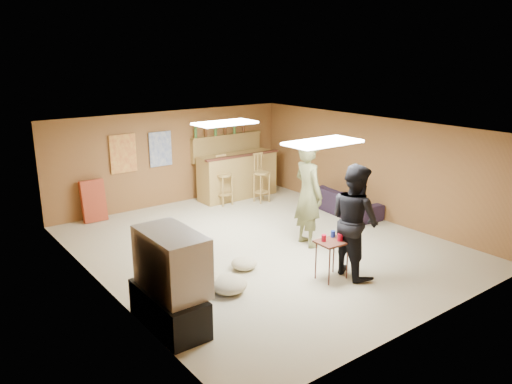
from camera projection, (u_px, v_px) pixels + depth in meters
ground at (262, 246)px, 9.36m from camera, size 7.00×7.00×0.00m
ceiling at (263, 129)px, 8.76m from camera, size 6.00×7.00×0.02m
wall_back at (172, 158)px, 11.75m from camera, size 6.00×0.02×2.20m
wall_front at (430, 247)px, 6.37m from camera, size 6.00×0.02×2.20m
wall_left at (101, 222)px, 7.32m from camera, size 0.02×7.00×2.20m
wall_right at (372, 167)px, 10.80m from camera, size 0.02×7.00×2.20m
tv_stand at (169, 308)px, 6.56m from camera, size 0.55×1.30×0.50m
dvd_box at (184, 310)px, 6.71m from camera, size 0.35×0.50×0.08m
tv_body at (171, 261)px, 6.42m from camera, size 0.60×1.10×0.80m
tv_screen at (192, 256)px, 6.60m from camera, size 0.02×0.95×0.65m
bar_counter at (237, 176)px, 12.34m from camera, size 2.00×0.60×1.10m
bar_lip at (243, 156)px, 12.00m from camera, size 2.10×0.12×0.05m
bar_shelf at (227, 135)px, 12.43m from camera, size 2.00×0.18×0.05m
bar_backing at (226, 147)px, 12.53m from camera, size 2.00×0.14×0.60m
poster_left at (123, 154)px, 10.95m from camera, size 0.60×0.03×0.85m
poster_right at (160, 149)px, 11.47m from camera, size 0.55×0.03×0.80m
folding_chair_stack at (93, 201)px, 10.61m from camera, size 0.50×0.26×0.91m
ceiling_panel_front at (323, 142)px, 7.62m from camera, size 1.20×0.60×0.04m
ceiling_panel_back at (225, 123)px, 9.69m from camera, size 1.20×0.60×0.04m
person_olive at (308, 194)px, 9.17m from camera, size 0.56×0.77×1.96m
person_black at (355, 220)px, 7.93m from camera, size 0.82×0.98×1.84m
sofa at (345, 201)px, 11.21m from camera, size 0.89×1.86×0.52m
tray_table at (332, 260)px, 7.91m from camera, size 0.52×0.42×0.64m
cup_red_near at (324, 238)px, 7.80m from camera, size 0.09×0.09×0.11m
cup_red_far at (340, 237)px, 7.82m from camera, size 0.11×0.11×0.12m
cup_blue at (333, 234)px, 7.98m from camera, size 0.10×0.10×0.10m
bar_stool_left at (224, 178)px, 11.71m from camera, size 0.52×0.52×1.31m
bar_stool_right at (262, 178)px, 11.93m from camera, size 0.40×0.40×1.20m
cushion_near_tv at (202, 281)px, 7.60m from camera, size 0.69×0.69×0.27m
cushion_mid at (244, 263)px, 8.33m from camera, size 0.50×0.50×0.19m
cushion_far at (229, 284)px, 7.51m from camera, size 0.56×0.56×0.25m
bottle_row at (220, 130)px, 12.26m from camera, size 1.48×0.08×0.26m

